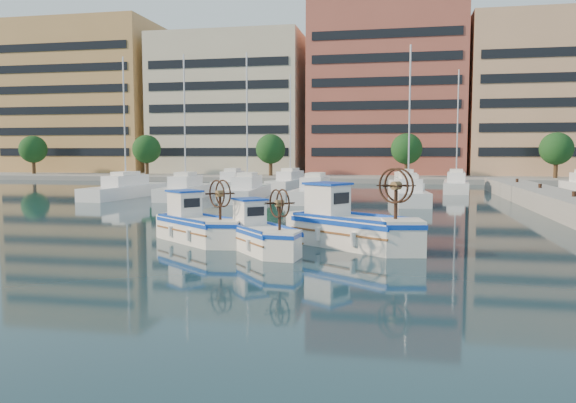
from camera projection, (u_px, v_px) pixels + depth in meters
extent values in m
plane|color=#1A3843|center=(313.00, 252.00, 21.12)|extent=(300.00, 300.00, 0.00)
cube|color=gray|center=(379.00, 175.00, 86.56)|extent=(180.00, 40.00, 0.60)
cube|color=tan|center=(86.00, 99.00, 92.85)|extent=(24.00, 14.00, 24.00)
cube|color=black|center=(61.00, 94.00, 86.01)|extent=(22.08, 0.12, 21.60)
cube|color=beige|center=(231.00, 105.00, 88.13)|extent=(23.00, 14.00, 21.00)
cube|color=black|center=(217.00, 101.00, 81.29)|extent=(21.16, 0.12, 18.90)
cube|color=#AB5342|center=(386.00, 89.00, 83.30)|extent=(22.00, 14.00, 25.00)
cube|color=black|center=(385.00, 84.00, 76.46)|extent=(20.24, 0.12, 22.50)
cube|color=#DDA77B|center=(552.00, 96.00, 78.97)|extent=(23.00, 14.00, 22.00)
cube|color=black|center=(566.00, 91.00, 72.13)|extent=(21.16, 0.12, 19.80)
cylinder|color=#3F2B19|center=(34.00, 168.00, 82.97)|extent=(0.50, 0.50, 3.00)
sphere|color=#1A4B1D|center=(33.00, 149.00, 82.74)|extent=(4.00, 4.00, 4.00)
cylinder|color=#3F2B19|center=(147.00, 168.00, 79.48)|extent=(0.50, 0.50, 3.00)
sphere|color=#1A4B1D|center=(147.00, 149.00, 79.24)|extent=(4.00, 4.00, 4.00)
cylinder|color=#3F2B19|center=(271.00, 169.00, 75.99)|extent=(0.50, 0.50, 3.00)
sphere|color=#1A4B1D|center=(271.00, 149.00, 75.75)|extent=(4.00, 4.00, 4.00)
cylinder|color=#3F2B19|center=(406.00, 170.00, 72.49)|extent=(0.50, 0.50, 3.00)
sphere|color=#1A4B1D|center=(407.00, 149.00, 72.26)|extent=(4.00, 4.00, 4.00)
cylinder|color=#3F2B19|center=(555.00, 171.00, 69.00)|extent=(0.50, 0.50, 3.00)
sphere|color=#1A4B1D|center=(556.00, 149.00, 68.76)|extent=(4.00, 4.00, 4.00)
cube|color=white|center=(126.00, 191.00, 46.51)|extent=(3.19, 10.40, 1.00)
cylinder|color=silver|center=(124.00, 125.00, 46.03)|extent=(0.12, 0.12, 11.00)
cube|color=white|center=(186.00, 192.00, 45.47)|extent=(2.34, 8.45, 1.00)
cylinder|color=silver|center=(185.00, 124.00, 44.99)|extent=(0.12, 0.12, 11.00)
cube|color=white|center=(247.00, 193.00, 44.63)|extent=(2.91, 10.32, 1.00)
cylinder|color=silver|center=(247.00, 123.00, 44.15)|extent=(0.12, 0.12, 11.00)
cube|color=white|center=(315.00, 194.00, 43.90)|extent=(2.48, 10.21, 1.00)
cube|color=white|center=(408.00, 196.00, 41.43)|extent=(3.07, 8.94, 1.00)
cylinder|color=silver|center=(409.00, 121.00, 40.95)|extent=(0.12, 0.12, 11.00)
cube|color=white|center=(233.00, 185.00, 56.42)|extent=(2.74, 9.19, 1.00)
cube|color=white|center=(290.00, 184.00, 56.93)|extent=(3.55, 8.75, 1.00)
cylinder|color=silver|center=(290.00, 130.00, 56.45)|extent=(0.12, 0.12, 11.00)
cube|color=white|center=(405.00, 186.00, 53.26)|extent=(3.28, 7.80, 1.00)
cube|color=white|center=(456.00, 186.00, 53.53)|extent=(3.03, 9.34, 1.00)
cylinder|color=silver|center=(457.00, 128.00, 53.05)|extent=(0.12, 0.12, 11.00)
cube|color=white|center=(198.00, 230.00, 23.41)|extent=(4.13, 3.81, 0.99)
cube|color=#0E3AB6|center=(198.00, 221.00, 23.38)|extent=(4.25, 3.92, 0.15)
cube|color=blue|center=(198.00, 222.00, 23.38)|extent=(3.59, 3.27, 0.06)
cube|color=white|center=(185.00, 204.00, 24.19)|extent=(1.60, 1.57, 1.03)
cube|color=#0E3AB6|center=(184.00, 191.00, 24.14)|extent=(1.80, 1.77, 0.08)
cylinder|color=#331E14|center=(220.00, 208.00, 22.02)|extent=(0.11, 0.11, 1.09)
cylinder|color=brown|center=(220.00, 194.00, 21.97)|extent=(0.39, 0.40, 0.26)
torus|color=#331E14|center=(217.00, 194.00, 21.88)|extent=(0.89, 0.75, 1.10)
torus|color=#331E14|center=(223.00, 193.00, 22.06)|extent=(0.89, 0.75, 1.10)
cube|color=white|center=(261.00, 239.00, 21.15)|extent=(3.49, 3.80, 0.91)
cube|color=#0E3AB6|center=(261.00, 230.00, 21.12)|extent=(3.60, 3.92, 0.14)
cube|color=blue|center=(261.00, 232.00, 21.12)|extent=(3.00, 3.31, 0.05)
cube|color=white|center=(250.00, 212.00, 21.98)|extent=(1.45, 1.47, 0.95)
cube|color=#0E3AB6|center=(250.00, 199.00, 21.94)|extent=(1.63, 1.65, 0.07)
cylinder|color=#331E14|center=(280.00, 218.00, 19.69)|extent=(0.10, 0.10, 1.00)
cylinder|color=brown|center=(280.00, 203.00, 19.65)|extent=(0.37, 0.36, 0.24)
torus|color=#331E14|center=(276.00, 203.00, 19.59)|extent=(0.68, 0.83, 1.01)
torus|color=#331E14|center=(283.00, 203.00, 19.71)|extent=(0.68, 0.83, 1.01)
cube|color=white|center=(353.00, 232.00, 22.10)|extent=(5.00, 4.32, 1.17)
cube|color=#0E3AB6|center=(353.00, 221.00, 22.06)|extent=(5.15, 4.45, 0.18)
cube|color=blue|center=(353.00, 223.00, 22.06)|extent=(4.36, 3.69, 0.07)
cube|color=white|center=(328.00, 200.00, 22.95)|extent=(1.89, 1.84, 1.23)
cube|color=#0E3AB6|center=(328.00, 184.00, 22.89)|extent=(2.13, 2.07, 0.09)
cylinder|color=#331E14|center=(396.00, 204.00, 20.55)|extent=(0.13, 0.13, 1.30)
cylinder|color=brown|center=(396.00, 186.00, 20.49)|extent=(0.46, 0.47, 0.31)
torus|color=#331E14|center=(393.00, 186.00, 20.37)|extent=(1.12, 0.81, 1.31)
torus|color=#331E14|center=(399.00, 185.00, 20.61)|extent=(1.12, 0.81, 1.31)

